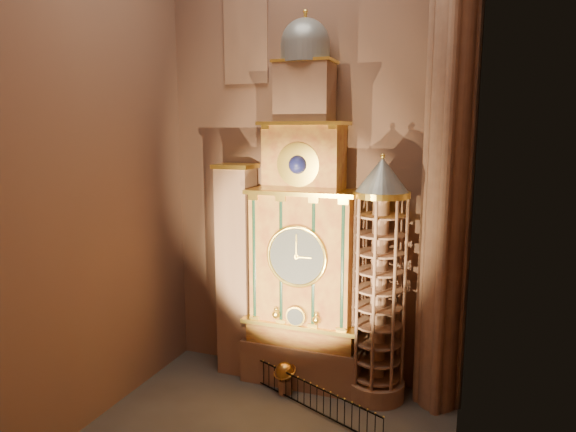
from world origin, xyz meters
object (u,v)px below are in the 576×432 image
at_px(stair_turret, 379,283).
at_px(astronomical_clock, 304,244).
at_px(iron_railing, 301,392).
at_px(portrait_tower, 237,269).
at_px(celestial_globe, 285,375).

bearing_deg(stair_turret, astronomical_clock, 175.70).
height_order(stair_turret, iron_railing, stair_turret).
bearing_deg(stair_turret, portrait_tower, 177.67).
height_order(portrait_tower, celestial_globe, portrait_tower).
height_order(astronomical_clock, stair_turret, astronomical_clock).
xyz_separation_m(astronomical_clock, celestial_globe, (-0.40, -1.43, -5.78)).
distance_m(celestial_globe, iron_railing, 1.26).
xyz_separation_m(stair_turret, celestial_globe, (-3.90, -1.17, -4.37)).
xyz_separation_m(astronomical_clock, iron_railing, (0.61, -2.14, -6.05)).
bearing_deg(astronomical_clock, stair_turret, -4.30).
bearing_deg(stair_turret, iron_railing, -146.99).
bearing_deg(astronomical_clock, celestial_globe, -105.63).
relative_size(portrait_tower, iron_railing, 1.32).
relative_size(celestial_globe, iron_railing, 0.19).
distance_m(astronomical_clock, portrait_tower, 3.73).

